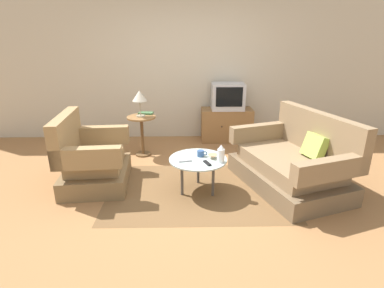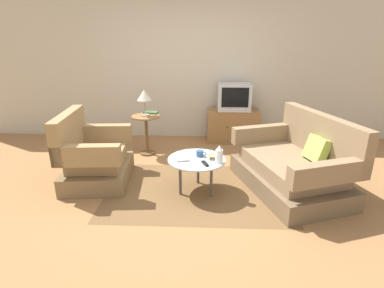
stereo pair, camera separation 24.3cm
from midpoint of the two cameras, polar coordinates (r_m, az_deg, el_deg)
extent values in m
plane|color=olive|center=(4.08, -2.57, -8.25)|extent=(16.00, 16.00, 0.00)
cube|color=#BCB29E|center=(5.85, -2.28, 14.26)|extent=(9.00, 0.12, 2.70)
cube|color=brown|center=(4.03, -0.68, -8.59)|extent=(2.28, 1.60, 0.00)
cube|color=brown|center=(4.38, -18.60, -5.51)|extent=(0.88, 1.06, 0.24)
cube|color=#93754C|center=(4.30, -18.91, -2.98)|extent=(0.72, 0.77, 0.18)
cube|color=#93754C|center=(4.27, -23.78, 1.37)|extent=(0.22, 1.01, 0.54)
cube|color=#93754C|center=(3.84, -20.60, -2.46)|extent=(0.81, 0.20, 0.25)
cube|color=#93754C|center=(4.62, -18.09, 1.56)|extent=(0.81, 0.20, 0.25)
cube|color=brown|center=(4.25, 15.57, -5.97)|extent=(1.42, 1.77, 0.24)
cube|color=#846B4C|center=(4.17, 15.84, -3.37)|extent=(1.19, 1.46, 0.18)
cube|color=#846B4C|center=(4.30, 20.80, 1.91)|extent=(0.63, 1.50, 0.54)
cube|color=#846B4C|center=(4.64, 11.13, 2.16)|extent=(0.96, 0.45, 0.24)
cube|color=#846B4C|center=(3.60, 22.54, -4.32)|extent=(0.96, 0.45, 0.24)
cube|color=#A3C651|center=(4.15, 20.18, -0.40)|extent=(0.29, 0.35, 0.32)
cylinder|color=#B2C6C1|center=(3.84, -0.70, -2.86)|extent=(0.72, 0.72, 0.02)
cylinder|color=#4C4742|center=(4.14, -0.53, -4.51)|extent=(0.04, 0.04, 0.43)
cylinder|color=#4C4742|center=(3.85, -3.68, -6.53)|extent=(0.04, 0.04, 0.43)
cylinder|color=#4C4742|center=(3.82, 2.09, -6.68)|extent=(0.04, 0.04, 0.43)
cylinder|color=olive|center=(5.04, -10.73, 4.86)|extent=(0.46, 0.46, 0.02)
cylinder|color=brown|center=(5.14, -10.50, 1.31)|extent=(0.05, 0.05, 0.63)
cylinder|color=brown|center=(5.24, -10.29, -1.84)|extent=(0.25, 0.25, 0.02)
cube|color=olive|center=(5.78, 5.18, 3.54)|extent=(0.93, 0.42, 0.60)
sphere|color=black|center=(5.55, 4.28, 3.19)|extent=(0.02, 0.02, 0.02)
sphere|color=black|center=(5.58, 6.57, 3.19)|extent=(0.02, 0.02, 0.02)
cube|color=#B7B7BC|center=(5.64, 5.37, 8.74)|extent=(0.58, 0.40, 0.47)
cube|color=black|center=(5.43, 5.61, 8.61)|extent=(0.46, 0.01, 0.34)
cylinder|color=#9E937A|center=(5.04, -10.83, 5.11)|extent=(0.14, 0.14, 0.02)
cylinder|color=#9E937A|center=(5.01, -10.92, 6.50)|extent=(0.02, 0.02, 0.23)
cone|color=beige|center=(4.97, -11.07, 8.74)|extent=(0.23, 0.23, 0.17)
cylinder|color=white|center=(3.71, 3.51, -2.19)|extent=(0.09, 0.09, 0.17)
cone|color=white|center=(3.67, 3.54, -0.57)|extent=(0.08, 0.08, 0.06)
cylinder|color=#335184|center=(3.90, -0.19, -1.76)|extent=(0.09, 0.09, 0.08)
torus|color=#335184|center=(3.90, 0.67, -1.75)|extent=(0.06, 0.01, 0.06)
cone|color=tan|center=(3.84, 2.06, -2.32)|extent=(0.13, 0.13, 0.05)
cube|color=black|center=(3.68, 0.94, -3.57)|extent=(0.09, 0.15, 0.02)
cube|color=#B2B2B7|center=(3.76, -3.16, -3.09)|extent=(0.17, 0.09, 0.02)
cube|color=#3D663D|center=(5.19, -9.87, 5.63)|extent=(0.25, 0.16, 0.03)
camera|label=1|loc=(0.12, -91.72, -0.62)|focal=28.90mm
camera|label=2|loc=(0.12, 88.28, 0.62)|focal=28.90mm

